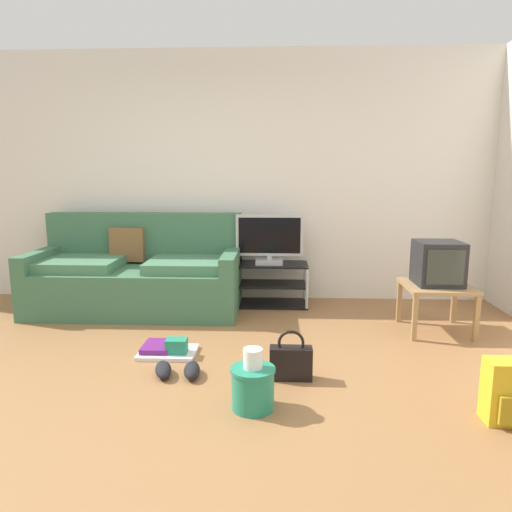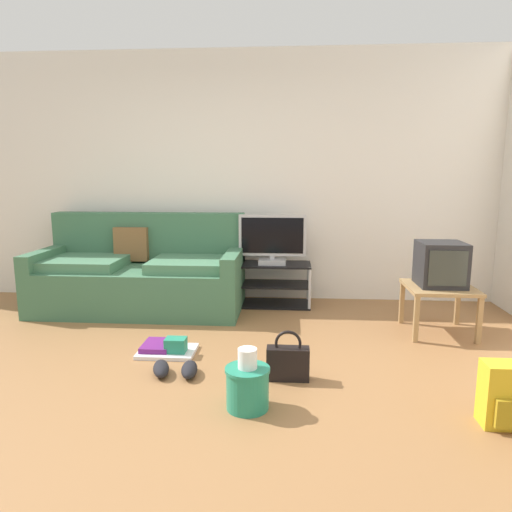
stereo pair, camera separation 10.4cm
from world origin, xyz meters
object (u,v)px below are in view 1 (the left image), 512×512
Objects in this scene: handbag at (291,361)px; side_table at (437,291)px; tv_stand at (269,284)px; cleaning_bucket at (253,384)px; sneakers_pair at (178,370)px; couch at (138,276)px; floor_tray at (167,349)px; crt_tv at (438,263)px; flat_tv at (269,240)px.

side_table is at bearing 38.67° from handbag.
cleaning_bucket is (-0.06, -2.26, -0.07)m from tv_stand.
tv_stand is at bearing 71.68° from sneakers_pair.
side_table is at bearing -11.28° from couch.
floor_tray is (-0.95, 0.40, -0.08)m from handbag.
crt_tv is 1.03× the size of cleaning_bucket.
side_table is (1.50, -0.79, 0.14)m from tv_stand.
handbag is 0.48m from cleaning_bucket.
couch is at bearing 122.46° from cleaning_bucket.
sneakers_pair is at bearing -108.53° from flat_tv.
sneakers_pair is (-2.10, -1.05, -0.32)m from side_table.
flat_tv is 1.95× the size of sneakers_pair.
crt_tv reaches higher than cleaning_bucket.
cleaning_bucket is (1.30, -2.04, -0.20)m from couch.
floor_tray reaches higher than sneakers_pair.
floor_tray is at bearing -64.54° from couch.
handbag reaches higher than floor_tray.
couch reaches higher than tv_stand.
tv_stand is 1.84× the size of floor_tray.
side_table reaches higher than handbag.
handbag is (1.54, -1.62, -0.22)m from couch.
cleaning_bucket is at bearing -91.46° from tv_stand.
flat_tv is 2.30m from cleaning_bucket.
crt_tv is at bearing 39.10° from handbag.
flat_tv is 1.82× the size of crt_tv.
floor_tray is (-0.17, 0.39, -0.00)m from sneakers_pair.
cleaning_bucket is at bearing -37.78° from sneakers_pair.
handbag reaches higher than sneakers_pair.
side_table is at bearing 16.07° from floor_tray.
flat_tv is (0.00, -0.02, 0.48)m from tv_stand.
floor_tray is at bearing 157.30° from handbag.
flat_tv is 1.24× the size of side_table.
flat_tv is at bearing 153.50° from crt_tv.
flat_tv is 1.75m from floor_tray.
tv_stand is at bearing 95.63° from handbag.
floor_tray is (0.58, -1.22, -0.31)m from couch.
sneakers_pair is at bearing -153.21° from crt_tv.
crt_tv is 0.88× the size of floor_tray.
floor_tray is (-0.77, -1.42, -0.67)m from flat_tv.
side_table is 2.37m from sneakers_pair.
couch is 2.43m from cleaning_bucket.
floor_tray is at bearing 113.07° from sneakers_pair.
floor_tray is (-2.27, -0.67, -0.58)m from crt_tv.
couch is 4.72× the size of floor_tray.
couch reaches higher than handbag.
couch reaches higher than side_table.
couch is 3.66× the size of side_table.
sneakers_pair is (-0.79, 0.01, -0.08)m from handbag.
couch is 5.54× the size of cleaning_bucket.
tv_stand is at bearing 152.33° from side_table.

